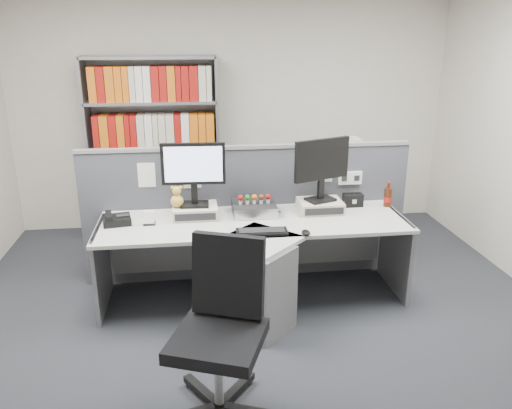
{
  "coord_description": "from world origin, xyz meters",
  "views": [
    {
      "loc": [
        -0.49,
        -3.19,
        2.23
      ],
      "look_at": [
        0.0,
        0.65,
        0.92
      ],
      "focal_mm": 35.87,
      "sensor_mm": 36.0,
      "label": 1
    }
  ],
  "objects": [
    {
      "name": "ground",
      "position": [
        0.0,
        0.0,
        0.0
      ],
      "size": [
        5.5,
        5.5,
        0.0
      ],
      "primitive_type": "plane",
      "color": "#303339",
      "rests_on": "ground"
    },
    {
      "name": "room_shell",
      "position": [
        0.0,
        0.0,
        1.79
      ],
      "size": [
        5.04,
        5.54,
        2.72
      ],
      "color": "beige",
      "rests_on": "ground"
    },
    {
      "name": "partition",
      "position": [
        0.0,
        1.25,
        0.65
      ],
      "size": [
        3.0,
        0.08,
        1.27
      ],
      "color": "#484951",
      "rests_on": "ground"
    },
    {
      "name": "desk",
      "position": [
        0.0,
        0.6,
        0.46
      ],
      "size": [
        2.6,
        1.2,
        0.72
      ],
      "color": "beige",
      "rests_on": "ground"
    },
    {
      "name": "monitor_riser_left",
      "position": [
        -0.49,
        0.98,
        0.77
      ],
      "size": [
        0.38,
        0.31,
        0.1
      ],
      "color": "beige",
      "rests_on": "desk"
    },
    {
      "name": "monitor_riser_right",
      "position": [
        0.61,
        0.98,
        0.77
      ],
      "size": [
        0.38,
        0.31,
        0.1
      ],
      "color": "beige",
      "rests_on": "desk"
    },
    {
      "name": "monitor_left",
      "position": [
        -0.49,
        0.98,
        1.14
      ],
      "size": [
        0.54,
        0.18,
        0.54
      ],
      "color": "black",
      "rests_on": "monitor_riser_left"
    },
    {
      "name": "monitor_right",
      "position": [
        0.61,
        0.98,
        1.15
      ],
      "size": [
        0.52,
        0.25,
        0.55
      ],
      "color": "black",
      "rests_on": "monitor_riser_right"
    },
    {
      "name": "desktop_pc",
      "position": [
        0.03,
        0.99,
        0.77
      ],
      "size": [
        0.37,
        0.33,
        0.1
      ],
      "color": "black",
      "rests_on": "desk"
    },
    {
      "name": "figurines",
      "position": [
        0.03,
        0.97,
        0.87
      ],
      "size": [
        0.29,
        0.05,
        0.09
      ],
      "color": "beige",
      "rests_on": "desktop_pc"
    },
    {
      "name": "keyboard",
      "position": [
        0.03,
        0.53,
        0.73
      ],
      "size": [
        0.41,
        0.17,
        0.03
      ],
      "color": "black",
      "rests_on": "desk"
    },
    {
      "name": "mouse",
      "position": [
        0.37,
        0.45,
        0.74
      ],
      "size": [
        0.07,
        0.11,
        0.04
      ],
      "primitive_type": "ellipsoid",
      "color": "black",
      "rests_on": "desk"
    },
    {
      "name": "desk_phone",
      "position": [
        -1.14,
        0.89,
        0.76
      ],
      "size": [
        0.26,
        0.24,
        0.1
      ],
      "color": "black",
      "rests_on": "desk"
    },
    {
      "name": "desk_calendar",
      "position": [
        -0.87,
        0.83,
        0.77
      ],
      "size": [
        0.1,
        0.07,
        0.12
      ],
      "color": "black",
      "rests_on": "desk"
    },
    {
      "name": "plush_toy",
      "position": [
        -0.63,
        0.96,
        0.9
      ],
      "size": [
        0.11,
        0.11,
        0.19
      ],
      "color": "gold",
      "rests_on": "monitor_riser_left"
    },
    {
      "name": "speaker",
      "position": [
        0.95,
        1.08,
        0.78
      ],
      "size": [
        0.17,
        0.1,
        0.12
      ],
      "primitive_type": "cube",
      "color": "black",
      "rests_on": "desk"
    },
    {
      "name": "cola_bottle",
      "position": [
        1.26,
        1.03,
        0.81
      ],
      "size": [
        0.07,
        0.07,
        0.23
      ],
      "color": "#3F190A",
      "rests_on": "desk"
    },
    {
      "name": "shelving_unit",
      "position": [
        -0.9,
        2.44,
        0.98
      ],
      "size": [
        1.41,
        0.4,
        2.0
      ],
      "color": "gray",
      "rests_on": "ground"
    },
    {
      "name": "filing_cabinet",
      "position": [
        1.2,
        1.99,
        0.35
      ],
      "size": [
        0.45,
        0.61,
        0.7
      ],
      "color": "gray",
      "rests_on": "ground"
    },
    {
      "name": "desk_fan",
      "position": [
        1.2,
        1.99,
        1.0
      ],
      "size": [
        0.28,
        0.18,
        0.48
      ],
      "color": "white",
      "rests_on": "filing_cabinet"
    },
    {
      "name": "office_chair",
      "position": [
        -0.36,
        -0.53,
        0.57
      ],
      "size": [
        0.71,
        0.72,
        1.07
      ],
      "color": "silver",
      "rests_on": "ground"
    }
  ]
}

